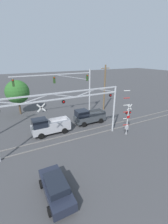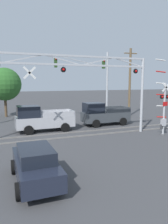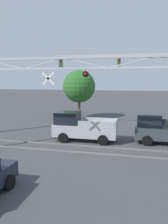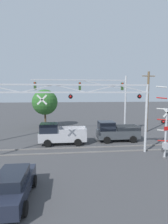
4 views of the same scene
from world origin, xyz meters
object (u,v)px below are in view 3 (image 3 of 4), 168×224
Objects in this scene: pickup_truck_following at (163,130)px; background_tree_beyond_span at (79,86)px; traffic_signal_span at (151,73)px; crossing_gantry at (85,84)px; pickup_truck_lead at (81,127)px.

background_tree_beyond_span is at bearing 134.18° from pickup_truck_following.
traffic_signal_span reaches higher than pickup_truck_following.
crossing_gantry is 4.89m from pickup_truck_lead.
background_tree_beyond_span is (-2.59, 9.62, 2.91)m from pickup_truck_lead.
pickup_truck_following is (0.75, -4.06, -4.35)m from traffic_signal_span.
background_tree_beyond_span reaches higher than pickup_truck_lead.
crossing_gantry is at bearing -72.36° from pickup_truck_lead.
traffic_signal_span is at bearing 40.17° from pickup_truck_lead.
pickup_truck_lead is at bearing 107.64° from crossing_gantry.
pickup_truck_lead is at bearing -74.91° from background_tree_beyond_span.
crossing_gantry is at bearing -74.25° from background_tree_beyond_span.
pickup_truck_following is at bearing 36.61° from crossing_gantry.
traffic_signal_span reaches higher than crossing_gantry.
traffic_signal_span is 2.10× the size of background_tree_beyond_span.
pickup_truck_following is (6.22, 0.55, -0.00)m from pickup_truck_lead.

